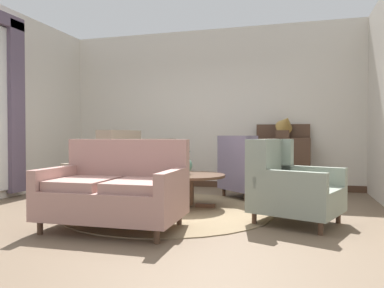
{
  "coord_description": "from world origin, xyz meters",
  "views": [
    {
      "loc": [
        1.68,
        -4.46,
        1.02
      ],
      "look_at": [
        0.33,
        0.32,
        0.91
      ],
      "focal_mm": 34.79,
      "sensor_mm": 36.0,
      "label": 1
    }
  ],
  "objects_px": {
    "side_table": "(256,172)",
    "armchair_near_sideboard": "(290,188)",
    "gramophone": "(285,125)",
    "settee": "(115,192)",
    "sideboard": "(282,161)",
    "porcelain_vase": "(187,164)",
    "coffee_table": "(190,180)",
    "armchair_far_left": "(146,170)",
    "armchair_near_window": "(247,172)",
    "armchair_back_corner": "(108,174)"
  },
  "relations": [
    {
      "from": "settee",
      "to": "porcelain_vase",
      "type": "bearing_deg",
      "value": 72.42
    },
    {
      "from": "coffee_table",
      "to": "armchair_far_left",
      "type": "xyz_separation_m",
      "value": [
        -1.08,
        0.95,
        0.03
      ]
    },
    {
      "from": "armchair_back_corner",
      "to": "armchair_near_sideboard",
      "type": "bearing_deg",
      "value": 87.25
    },
    {
      "from": "coffee_table",
      "to": "porcelain_vase",
      "type": "relative_size",
      "value": 2.94
    },
    {
      "from": "porcelain_vase",
      "to": "coffee_table",
      "type": "bearing_deg",
      "value": -6.62
    },
    {
      "from": "armchair_near_sideboard",
      "to": "gramophone",
      "type": "bearing_deg",
      "value": 24.08
    },
    {
      "from": "armchair_far_left",
      "to": "side_table",
      "type": "relative_size",
      "value": 1.55
    },
    {
      "from": "armchair_near_sideboard",
      "to": "side_table",
      "type": "relative_size",
      "value": 1.53
    },
    {
      "from": "sideboard",
      "to": "side_table",
      "type": "bearing_deg",
      "value": -108.41
    },
    {
      "from": "armchair_near_sideboard",
      "to": "gramophone",
      "type": "distance_m",
      "value": 2.52
    },
    {
      "from": "armchair_far_left",
      "to": "sideboard",
      "type": "distance_m",
      "value": 2.48
    },
    {
      "from": "settee",
      "to": "gramophone",
      "type": "relative_size",
      "value": 3.09
    },
    {
      "from": "coffee_table",
      "to": "gramophone",
      "type": "bearing_deg",
      "value": 55.66
    },
    {
      "from": "armchair_near_window",
      "to": "armchair_back_corner",
      "type": "height_order",
      "value": "armchair_back_corner"
    },
    {
      "from": "porcelain_vase",
      "to": "armchair_near_window",
      "type": "bearing_deg",
      "value": 55.6
    },
    {
      "from": "armchair_back_corner",
      "to": "gramophone",
      "type": "height_order",
      "value": "gramophone"
    },
    {
      "from": "coffee_table",
      "to": "gramophone",
      "type": "distance_m",
      "value": 2.35
    },
    {
      "from": "armchair_near_sideboard",
      "to": "sideboard",
      "type": "xyz_separation_m",
      "value": [
        -0.17,
        2.48,
        0.14
      ]
    },
    {
      "from": "armchair_near_sideboard",
      "to": "sideboard",
      "type": "relative_size",
      "value": 0.93
    },
    {
      "from": "armchair_far_left",
      "to": "side_table",
      "type": "distance_m",
      "value": 1.93
    },
    {
      "from": "settee",
      "to": "sideboard",
      "type": "relative_size",
      "value": 1.21
    },
    {
      "from": "coffee_table",
      "to": "armchair_far_left",
      "type": "bearing_deg",
      "value": 138.71
    },
    {
      "from": "armchair_near_window",
      "to": "gramophone",
      "type": "xyz_separation_m",
      "value": [
        0.57,
        0.75,
        0.78
      ]
    },
    {
      "from": "armchair_near_window",
      "to": "armchair_near_sideboard",
      "type": "xyz_separation_m",
      "value": [
        0.7,
        -1.64,
        -0.01
      ]
    },
    {
      "from": "porcelain_vase",
      "to": "settee",
      "type": "relative_size",
      "value": 0.22
    },
    {
      "from": "coffee_table",
      "to": "armchair_near_window",
      "type": "height_order",
      "value": "armchair_near_window"
    },
    {
      "from": "porcelain_vase",
      "to": "armchair_near_sideboard",
      "type": "xyz_separation_m",
      "value": [
        1.43,
        -0.58,
        -0.2
      ]
    },
    {
      "from": "coffee_table",
      "to": "gramophone",
      "type": "height_order",
      "value": "gramophone"
    },
    {
      "from": "settee",
      "to": "gramophone",
      "type": "xyz_separation_m",
      "value": [
        1.71,
        3.19,
        0.8
      ]
    },
    {
      "from": "sideboard",
      "to": "gramophone",
      "type": "bearing_deg",
      "value": -61.99
    },
    {
      "from": "side_table",
      "to": "armchair_near_sideboard",
      "type": "bearing_deg",
      "value": -69.32
    },
    {
      "from": "gramophone",
      "to": "settee",
      "type": "bearing_deg",
      "value": -118.25
    },
    {
      "from": "armchair_near_window",
      "to": "side_table",
      "type": "bearing_deg",
      "value": 169.71
    },
    {
      "from": "armchair_back_corner",
      "to": "armchair_far_left",
      "type": "distance_m",
      "value": 1.07
    },
    {
      "from": "side_table",
      "to": "gramophone",
      "type": "xyz_separation_m",
      "value": [
        0.4,
        0.99,
        0.76
      ]
    },
    {
      "from": "porcelain_vase",
      "to": "settee",
      "type": "bearing_deg",
      "value": -106.66
    },
    {
      "from": "armchair_near_sideboard",
      "to": "armchair_far_left",
      "type": "relative_size",
      "value": 0.99
    },
    {
      "from": "armchair_near_window",
      "to": "armchair_back_corner",
      "type": "xyz_separation_m",
      "value": [
        -1.91,
        -1.17,
        0.02
      ]
    },
    {
      "from": "porcelain_vase",
      "to": "armchair_near_window",
      "type": "height_order",
      "value": "armchair_near_window"
    },
    {
      "from": "gramophone",
      "to": "side_table",
      "type": "bearing_deg",
      "value": -112.2
    },
    {
      "from": "armchair_back_corner",
      "to": "side_table",
      "type": "xyz_separation_m",
      "value": [
        2.09,
        0.93,
        -0.0
      ]
    },
    {
      "from": "sideboard",
      "to": "settee",
      "type": "bearing_deg",
      "value": -116.99
    },
    {
      "from": "porcelain_vase",
      "to": "settee",
      "type": "xyz_separation_m",
      "value": [
        -0.41,
        -1.37,
        -0.2
      ]
    },
    {
      "from": "porcelain_vase",
      "to": "side_table",
      "type": "relative_size",
      "value": 0.45
    },
    {
      "from": "armchair_back_corner",
      "to": "porcelain_vase",
      "type": "bearing_deg",
      "value": 102.59
    },
    {
      "from": "armchair_near_sideboard",
      "to": "armchair_far_left",
      "type": "distance_m",
      "value": 2.89
    },
    {
      "from": "settee",
      "to": "armchair_near_window",
      "type": "relative_size",
      "value": 1.3
    },
    {
      "from": "side_table",
      "to": "sideboard",
      "type": "distance_m",
      "value": 1.14
    },
    {
      "from": "armchair_far_left",
      "to": "armchair_near_window",
      "type": "bearing_deg",
      "value": 135.07
    },
    {
      "from": "porcelain_vase",
      "to": "armchair_near_window",
      "type": "relative_size",
      "value": 0.29
    }
  ]
}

